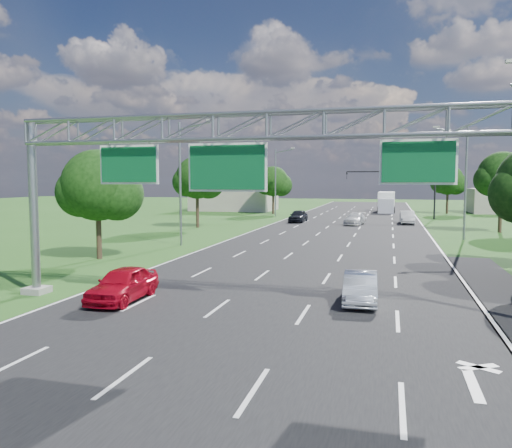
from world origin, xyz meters
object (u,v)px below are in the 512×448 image
(red_coupe, at_px, (123,284))
(box_truck, at_px, (386,202))
(silver_sedan, at_px, (360,287))
(traffic_signal, at_px, (408,182))
(sign_gantry, at_px, (271,141))

(red_coupe, height_order, box_truck, box_truck)
(red_coupe, relative_size, silver_sedan, 1.09)
(traffic_signal, distance_m, box_truck, 15.67)
(silver_sedan, relative_size, box_truck, 0.45)
(sign_gantry, xyz_separation_m, silver_sedan, (3.53, 2.17, -6.23))
(red_coupe, bearing_deg, box_truck, 79.48)
(sign_gantry, distance_m, silver_sedan, 7.48)
(sign_gantry, bearing_deg, box_truck, 86.50)
(box_truck, bearing_deg, traffic_signal, -76.74)
(silver_sedan, height_order, box_truck, box_truck)
(sign_gantry, xyz_separation_m, traffic_signal, (7.15, 53.00, -1.72))
(red_coupe, xyz_separation_m, silver_sedan, (10.16, 2.42, -0.08))
(traffic_signal, xyz_separation_m, silver_sedan, (-3.62, -50.84, -4.50))
(silver_sedan, bearing_deg, box_truck, 86.79)
(sign_gantry, height_order, red_coupe, sign_gantry)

